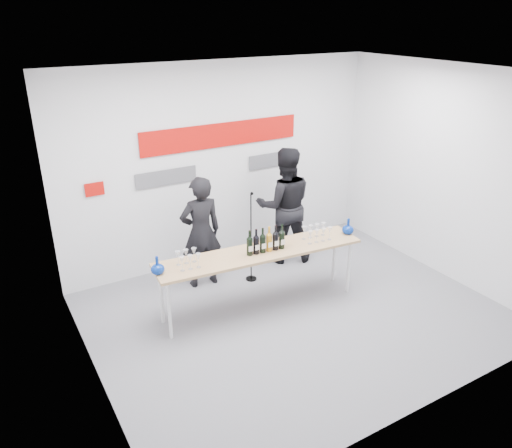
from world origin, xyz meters
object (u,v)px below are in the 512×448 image
(mic_stand, at_px, (251,254))
(tasting_table, at_px, (260,255))
(presenter_left, at_px, (201,232))
(presenter_right, at_px, (284,205))

(mic_stand, bearing_deg, tasting_table, -105.30)
(presenter_left, relative_size, presenter_right, 0.90)
(mic_stand, bearing_deg, presenter_right, 28.62)
(tasting_table, distance_m, presenter_left, 1.01)
(presenter_right, relative_size, mic_stand, 1.32)
(presenter_left, bearing_deg, mic_stand, 162.83)
(tasting_table, xyz_separation_m, presenter_left, (-0.40, 0.93, 0.05))
(tasting_table, xyz_separation_m, mic_stand, (0.26, 0.68, -0.34))
(presenter_left, xyz_separation_m, mic_stand, (0.65, -0.25, -0.39))
(tasting_table, height_order, mic_stand, mic_stand)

